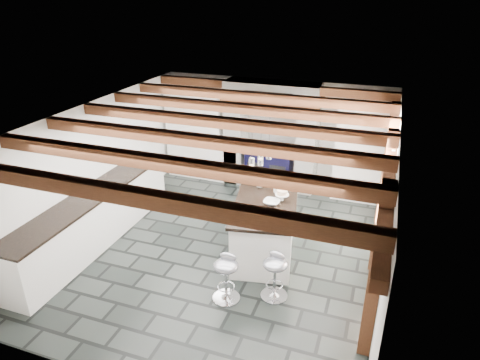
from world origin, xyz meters
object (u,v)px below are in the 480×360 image
(kitchen_island, at_px, (265,225))
(bar_stool_far, at_px, (226,273))
(bar_stool_near, at_px, (275,271))
(range_cooker, at_px, (270,165))

(kitchen_island, bearing_deg, bar_stool_far, -107.21)
(bar_stool_far, bearing_deg, bar_stool_near, 24.18)
(kitchen_island, relative_size, bar_stool_far, 2.79)
(bar_stool_near, bearing_deg, range_cooker, 121.64)
(kitchen_island, distance_m, bar_stool_near, 1.21)
(bar_stool_far, bearing_deg, range_cooker, 97.60)
(range_cooker, distance_m, bar_stool_far, 3.97)
(bar_stool_near, bearing_deg, bar_stool_far, -141.76)
(range_cooker, xyz_separation_m, bar_stool_near, (1.12, -3.66, -0.02))
(kitchen_island, distance_m, bar_stool_far, 1.40)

